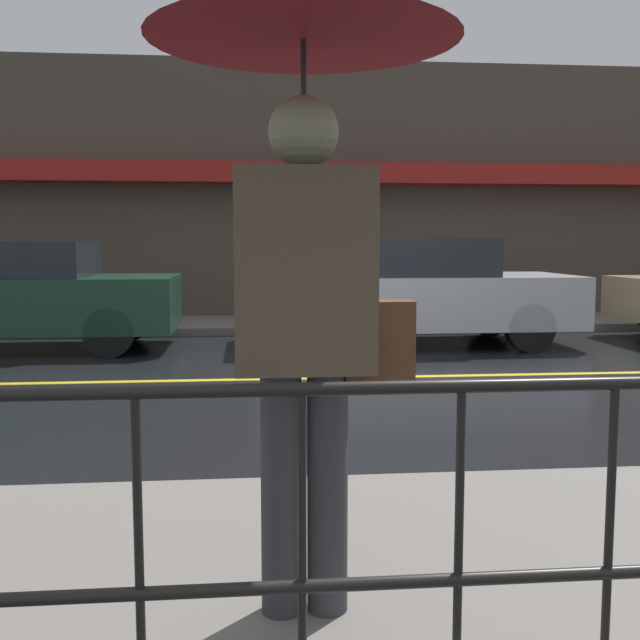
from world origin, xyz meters
name	(u,v)px	position (x,y,z in m)	size (l,w,h in m)	color
ground_plane	(379,377)	(0.00, 0.00, 0.00)	(80.00, 80.00, 0.00)	black
sidewalk_near	(584,576)	(0.00, -4.86, 0.06)	(28.00, 2.47, 0.12)	slate
sidewalk_far	(330,324)	(0.00, 4.63, 0.06)	(28.00, 2.00, 0.12)	slate
lane_marking	(379,377)	(0.00, 0.00, 0.00)	(25.20, 0.12, 0.01)	gold
building_storefront	(324,191)	(0.00, 5.75, 2.31)	(28.00, 0.85, 4.58)	#4C4238
pedestrian	(305,121)	(-1.18, -5.15, 1.84)	(1.05, 1.05, 2.22)	#333338
car_dark_green	(20,295)	(-4.36, 2.44, 0.73)	(3.98, 1.72, 1.43)	#193828
car_silver	(412,291)	(0.89, 2.44, 0.75)	(4.31, 1.88, 1.47)	#B2B5BA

